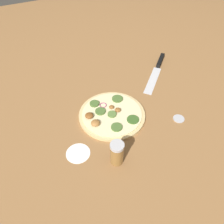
# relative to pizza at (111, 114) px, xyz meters

# --- Properties ---
(ground_plane) EXTENTS (3.00, 3.00, 0.00)m
(ground_plane) POSITION_rel_pizza_xyz_m (-0.00, 0.00, -0.01)
(ground_plane) COLOR olive
(pizza) EXTENTS (0.28, 0.28, 0.03)m
(pizza) POSITION_rel_pizza_xyz_m (0.00, 0.00, 0.00)
(pizza) COLOR #D6B77A
(pizza) RESTS_ON ground_plane
(knife) EXTENTS (0.28, 0.26, 0.02)m
(knife) POSITION_rel_pizza_xyz_m (-0.38, -0.20, -0.00)
(knife) COLOR silver
(knife) RESTS_ON ground_plane
(spice_jar) EXTENTS (0.05, 0.05, 0.10)m
(spice_jar) POSITION_rel_pizza_xyz_m (0.08, 0.20, 0.04)
(spice_jar) COLOR olive
(spice_jar) RESTS_ON ground_plane
(loose_cap) EXTENTS (0.05, 0.05, 0.01)m
(loose_cap) POSITION_rel_pizza_xyz_m (-0.24, 0.14, -0.01)
(loose_cap) COLOR #B2B2B7
(loose_cap) RESTS_ON ground_plane
(flour_patch) EXTENTS (0.09, 0.09, 0.00)m
(flour_patch) POSITION_rel_pizza_xyz_m (0.19, 0.11, -0.01)
(flour_patch) COLOR white
(flour_patch) RESTS_ON ground_plane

